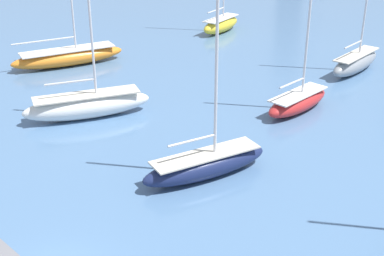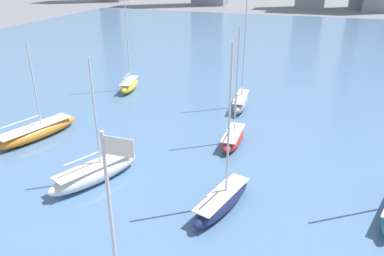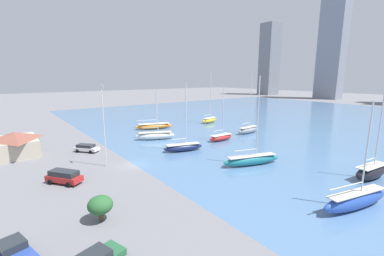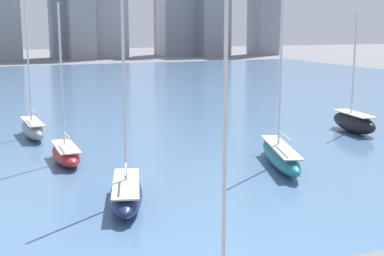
{
  "view_description": "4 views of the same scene",
  "coord_description": "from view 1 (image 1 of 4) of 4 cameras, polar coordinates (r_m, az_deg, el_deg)",
  "views": [
    {
      "loc": [
        17.28,
        -8.92,
        16.12
      ],
      "look_at": [
        -2.01,
        10.8,
        3.4
      ],
      "focal_mm": 50.0,
      "sensor_mm": 36.0,
      "label": 1
    },
    {
      "loc": [
        4.14,
        -13.9,
        19.14
      ],
      "look_at": [
        -5.38,
        14.72,
        5.68
      ],
      "focal_mm": 35.0,
      "sensor_mm": 36.0,
      "label": 2
    },
    {
      "loc": [
        39.98,
        -17.68,
        14.99
      ],
      "look_at": [
        0.29,
        12.4,
        5.09
      ],
      "focal_mm": 24.0,
      "sensor_mm": 36.0,
      "label": 3
    },
    {
      "loc": [
        -10.11,
        -20.16,
        11.31
      ],
      "look_at": [
        4.38,
        15.46,
        3.93
      ],
      "focal_mm": 50.0,
      "sensor_mm": 36.0,
      "label": 4
    }
  ],
  "objects": [
    {
      "name": "sailboat_yellow",
      "position": [
        63.96,
        3.1,
        11.09
      ],
      "size": [
        3.26,
        7.06,
        16.39
      ],
      "rotation": [
        0.0,
        0.0,
        0.19
      ],
      "color": "yellow",
      "rests_on": "harbor_water"
    },
    {
      "name": "sailboat_navy",
      "position": [
        31.87,
        1.48,
        -3.77
      ],
      "size": [
        4.22,
        8.52,
        14.0
      ],
      "rotation": [
        0.0,
        0.0,
        -0.28
      ],
      "color": "#19234C",
      "rests_on": "harbor_water"
    },
    {
      "name": "sailboat_gray",
      "position": [
        52.0,
        17.07,
        6.81
      ],
      "size": [
        2.32,
        8.06,
        15.74
      ],
      "rotation": [
        0.0,
        0.0,
        0.06
      ],
      "color": "gray",
      "rests_on": "harbor_water"
    },
    {
      "name": "sailboat_white",
      "position": [
        40.62,
        -11.08,
        2.44
      ],
      "size": [
        6.0,
        9.54,
        11.81
      ],
      "rotation": [
        0.0,
        0.0,
        -0.44
      ],
      "color": "white",
      "rests_on": "harbor_water"
    },
    {
      "name": "sailboat_red",
      "position": [
        41.83,
        11.23,
        2.9
      ],
      "size": [
        2.04,
        6.94,
        13.15
      ],
      "rotation": [
        0.0,
        0.0,
        -0.0
      ],
      "color": "#B72828",
      "rests_on": "harbor_water"
    },
    {
      "name": "sailboat_orange",
      "position": [
        53.13,
        -13.06,
        7.44
      ],
      "size": [
        5.67,
        11.12,
        11.37
      ],
      "rotation": [
        0.0,
        0.0,
        -0.31
      ],
      "color": "orange",
      "rests_on": "harbor_water"
    }
  ]
}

